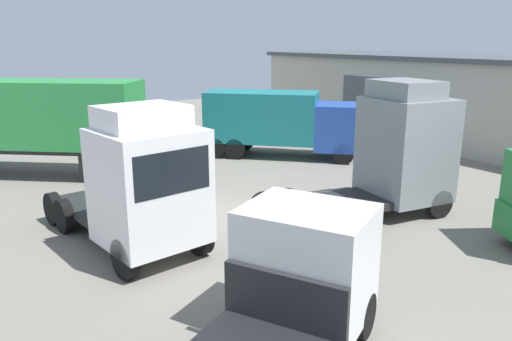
% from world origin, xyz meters
% --- Properties ---
extents(ground_plane, '(60.00, 60.00, 0.00)m').
position_xyz_m(ground_plane, '(0.00, 0.00, 0.00)').
color(ground_plane, slate).
extents(warehouse_building, '(32.79, 7.73, 4.83)m').
position_xyz_m(warehouse_building, '(0.00, 17.61, 2.43)').
color(warehouse_building, '#B7B2A3').
rests_on(warehouse_building, ground_plane).
extents(tractor_unit_white, '(6.27, 3.10, 4.12)m').
position_xyz_m(tractor_unit_white, '(1.32, -3.40, 1.95)').
color(tractor_unit_white, silver).
rests_on(tractor_unit_white, ground_plane).
extents(container_trailer_green, '(8.27, 8.93, 4.08)m').
position_xyz_m(container_trailer_green, '(-9.19, -4.21, 2.60)').
color(container_trailer_green, '#28843D').
rests_on(container_trailer_green, ground_plane).
extents(box_truck_blue, '(7.00, 6.79, 3.22)m').
position_xyz_m(box_truck_blue, '(-5.88, 6.80, 1.84)').
color(box_truck_blue, '#2347A3').
rests_on(box_truck_blue, ground_plane).
extents(flatbed_truck_white, '(5.63, 8.06, 2.66)m').
position_xyz_m(flatbed_truck_white, '(7.34, -3.35, 1.27)').
color(flatbed_truck_white, silver).
rests_on(flatbed_truck_white, ground_plane).
extents(tractor_unit_grey, '(3.57, 6.78, 4.46)m').
position_xyz_m(tractor_unit_grey, '(2.97, 4.85, 2.10)').
color(tractor_unit_grey, gray).
rests_on(tractor_unit_grey, ground_plane).
extents(oil_drum, '(0.58, 0.58, 0.88)m').
position_xyz_m(oil_drum, '(-3.16, 0.78, 0.44)').
color(oil_drum, '#33519E').
rests_on(oil_drum, ground_plane).
extents(traffic_cone, '(0.40, 0.40, 0.55)m').
position_xyz_m(traffic_cone, '(4.49, -1.71, 0.25)').
color(traffic_cone, black).
rests_on(traffic_cone, ground_plane).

